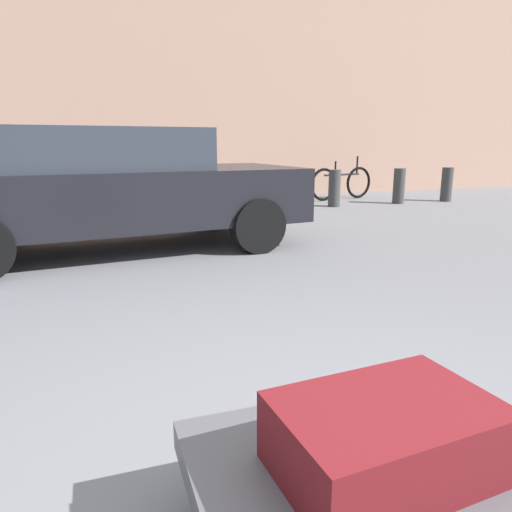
{
  "coord_description": "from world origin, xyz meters",
  "views": [
    {
      "loc": [
        -0.76,
        -1.03,
        1.26
      ],
      "look_at": [
        0.0,
        1.2,
        0.69
      ],
      "focal_mm": 33.02,
      "sensor_mm": 36.0,
      "label": 1
    }
  ],
  "objects_px": {
    "bollard_kerb_mid": "(334,188)",
    "bollard_corner": "(447,184)",
    "suitcase_maroon_rear_left": "(385,437)",
    "bollard_kerb_near": "(277,190)",
    "luggage_cart": "(384,481)",
    "bollard_kerb_far": "(399,186)",
    "parked_car": "(113,186)",
    "bicycle_leaning": "(342,183)"
  },
  "relations": [
    {
      "from": "suitcase_maroon_rear_left",
      "to": "bollard_kerb_near",
      "type": "distance_m",
      "value": 7.95
    },
    {
      "from": "parked_car",
      "to": "bollard_corner",
      "type": "height_order",
      "value": "parked_car"
    },
    {
      "from": "bicycle_leaning",
      "to": "bollard_kerb_far",
      "type": "height_order",
      "value": "bicycle_leaning"
    },
    {
      "from": "bollard_kerb_near",
      "to": "bollard_corner",
      "type": "xyz_separation_m",
      "value": [
        3.99,
        0.0,
        0.0
      ]
    },
    {
      "from": "parked_car",
      "to": "bollard_kerb_mid",
      "type": "bearing_deg",
      "value": 31.86
    },
    {
      "from": "luggage_cart",
      "to": "bollard_kerb_near",
      "type": "height_order",
      "value": "bollard_kerb_near"
    },
    {
      "from": "parked_car",
      "to": "bollard_kerb_far",
      "type": "relative_size",
      "value": 6.08
    },
    {
      "from": "luggage_cart",
      "to": "parked_car",
      "type": "relative_size",
      "value": 0.25
    },
    {
      "from": "bollard_kerb_mid",
      "to": "bollard_kerb_far",
      "type": "distance_m",
      "value": 1.53
    },
    {
      "from": "parked_car",
      "to": "bicycle_leaning",
      "type": "xyz_separation_m",
      "value": [
        5.1,
        3.76,
        -0.39
      ]
    },
    {
      "from": "suitcase_maroon_rear_left",
      "to": "bollard_kerb_near",
      "type": "height_order",
      "value": "bollard_kerb_near"
    },
    {
      "from": "parked_car",
      "to": "bollard_corner",
      "type": "relative_size",
      "value": 6.08
    },
    {
      "from": "bollard_kerb_near",
      "to": "bollard_kerb_mid",
      "type": "xyz_separation_m",
      "value": [
        1.23,
        0.0,
        0.0
      ]
    },
    {
      "from": "luggage_cart",
      "to": "suitcase_maroon_rear_left",
      "type": "distance_m",
      "value": 0.19
    },
    {
      "from": "parked_car",
      "to": "bollard_kerb_mid",
      "type": "distance_m",
      "value": 5.15
    },
    {
      "from": "bicycle_leaning",
      "to": "bollard_corner",
      "type": "distance_m",
      "value": 2.28
    },
    {
      "from": "suitcase_maroon_rear_left",
      "to": "bollard_kerb_far",
      "type": "distance_m",
      "value": 9.23
    },
    {
      "from": "bollard_kerb_near",
      "to": "bollard_kerb_far",
      "type": "xyz_separation_m",
      "value": [
        2.76,
        0.0,
        0.0
      ]
    },
    {
      "from": "bicycle_leaning",
      "to": "bollard_corner",
      "type": "relative_size",
      "value": 2.35
    },
    {
      "from": "luggage_cart",
      "to": "bollard_corner",
      "type": "relative_size",
      "value": 1.54
    },
    {
      "from": "parked_car",
      "to": "bollard_corner",
      "type": "xyz_separation_m",
      "value": [
        7.13,
        2.71,
        -0.39
      ]
    },
    {
      "from": "parked_car",
      "to": "bicycle_leaning",
      "type": "distance_m",
      "value": 6.35
    },
    {
      "from": "luggage_cart",
      "to": "bollard_corner",
      "type": "height_order",
      "value": "bollard_corner"
    },
    {
      "from": "bollard_kerb_far",
      "to": "bollard_corner",
      "type": "distance_m",
      "value": 1.23
    },
    {
      "from": "luggage_cart",
      "to": "suitcase_maroon_rear_left",
      "type": "bearing_deg",
      "value": -133.02
    },
    {
      "from": "luggage_cart",
      "to": "bollard_corner",
      "type": "distance_m",
      "value": 9.95
    },
    {
      "from": "suitcase_maroon_rear_left",
      "to": "luggage_cart",
      "type": "bearing_deg",
      "value": 42.43
    },
    {
      "from": "bollard_kerb_near",
      "to": "bollard_kerb_far",
      "type": "bearing_deg",
      "value": 0.0
    },
    {
      "from": "bicycle_leaning",
      "to": "bollard_corner",
      "type": "height_order",
      "value": "bicycle_leaning"
    },
    {
      "from": "luggage_cart",
      "to": "suitcase_maroon_rear_left",
      "type": "xyz_separation_m",
      "value": [
        -0.03,
        -0.04,
        0.18
      ]
    },
    {
      "from": "parked_car",
      "to": "bollard_kerb_far",
      "type": "height_order",
      "value": "parked_car"
    },
    {
      "from": "suitcase_maroon_rear_left",
      "to": "parked_car",
      "type": "relative_size",
      "value": 0.14
    },
    {
      "from": "parked_car",
      "to": "bollard_kerb_near",
      "type": "relative_size",
      "value": 6.08
    },
    {
      "from": "luggage_cart",
      "to": "bollard_kerb_near",
      "type": "bearing_deg",
      "value": 71.07
    },
    {
      "from": "bollard_kerb_mid",
      "to": "parked_car",
      "type": "bearing_deg",
      "value": -148.14
    },
    {
      "from": "bollard_corner",
      "to": "luggage_cart",
      "type": "bearing_deg",
      "value": -131.25
    },
    {
      "from": "bollard_kerb_mid",
      "to": "bollard_corner",
      "type": "distance_m",
      "value": 2.76
    },
    {
      "from": "suitcase_maroon_rear_left",
      "to": "bollard_kerb_far",
      "type": "bearing_deg",
      "value": 49.95
    },
    {
      "from": "luggage_cart",
      "to": "bicycle_leaning",
      "type": "xyz_separation_m",
      "value": [
        4.54,
        8.52,
        0.1
      ]
    },
    {
      "from": "suitcase_maroon_rear_left",
      "to": "bollard_corner",
      "type": "bearing_deg",
      "value": 44.18
    },
    {
      "from": "bollard_kerb_mid",
      "to": "bollard_corner",
      "type": "bearing_deg",
      "value": 0.0
    },
    {
      "from": "suitcase_maroon_rear_left",
      "to": "bollard_kerb_mid",
      "type": "distance_m",
      "value": 8.43
    }
  ]
}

